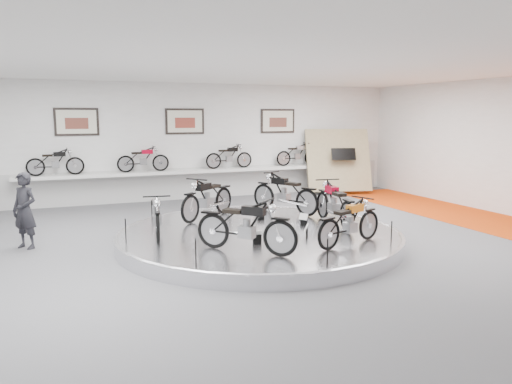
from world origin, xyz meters
name	(u,v)px	position (x,y,z in m)	size (l,w,h in m)	color
floor	(264,247)	(0.00, 0.00, 0.00)	(16.00, 16.00, 0.00)	#555558
ceiling	(265,63)	(0.00, 0.00, 4.00)	(16.00, 16.00, 0.00)	white
wall_back	(185,142)	(0.00, 7.00, 2.00)	(16.00, 16.00, 0.00)	white
orange_carpet_strip	(493,222)	(6.80, 0.00, 0.01)	(2.40, 12.60, 0.01)	red
dado_band	(186,183)	(0.00, 6.98, 0.55)	(15.68, 0.04, 1.10)	#BCBCBA
display_platform	(259,237)	(0.00, 0.30, 0.15)	(6.40, 6.40, 0.30)	silver
platform_rim	(259,232)	(0.00, 0.30, 0.27)	(6.40, 6.40, 0.10)	#B2B2BA
shelf	(188,171)	(0.00, 6.70, 1.00)	(11.00, 0.55, 0.10)	silver
poster_left	(77,122)	(-3.50, 6.96, 2.70)	(1.35, 0.06, 0.88)	beige
poster_center	(185,121)	(0.00, 6.96, 2.70)	(1.35, 0.06, 0.88)	beige
poster_right	(278,121)	(3.50, 6.96, 2.70)	(1.35, 0.06, 0.88)	beige
display_panel	(338,160)	(5.60, 6.10, 1.25)	(2.40, 0.12, 2.40)	tan
shelf_bike_a	(55,164)	(-4.20, 6.70, 1.42)	(1.22, 0.42, 0.73)	black
shelf_bike_b	(143,161)	(-1.50, 6.70, 1.42)	(1.22, 0.42, 0.73)	#9C031C
shelf_bike_c	(229,158)	(1.50, 6.70, 1.42)	(1.22, 0.42, 0.73)	black
shelf_bike_d	(298,156)	(4.20, 6.70, 1.42)	(1.22, 0.42, 0.73)	#A4A4A8
bike_a	(285,193)	(1.46, 2.02, 0.85)	(1.86, 0.66, 1.09)	black
bike_b	(208,198)	(-0.67, 2.11, 0.84)	(1.82, 0.64, 1.07)	black
bike_c	(157,215)	(-2.25, 0.64, 0.78)	(1.64, 0.58, 0.96)	#A4A4A8
bike_d	(246,225)	(-0.93, -1.27, 0.83)	(1.80, 0.64, 1.06)	black
bike_e	(350,222)	(1.22, -1.53, 0.77)	(1.61, 0.57, 0.95)	#BF6919
bike_f	(334,203)	(1.91, 0.22, 0.83)	(1.80, 0.64, 1.06)	#9C031C
visitor	(25,211)	(-4.89, 1.89, 0.84)	(0.61, 0.40, 1.68)	black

